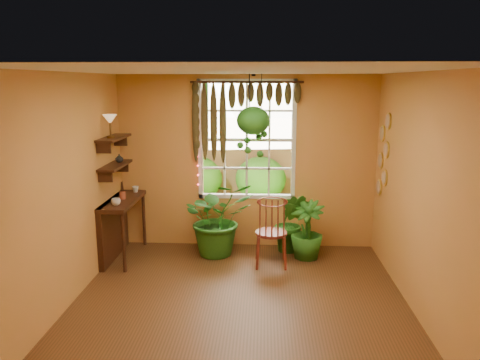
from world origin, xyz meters
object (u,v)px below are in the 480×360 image
(potted_plant_left, at_px, (218,218))
(hanging_basket, at_px, (253,124))
(windsor_chair, at_px, (271,242))
(counter_ledge, at_px, (116,222))
(potted_plant_mid, at_px, (291,223))

(potted_plant_left, relative_size, hanging_basket, 0.94)
(windsor_chair, height_order, potted_plant_left, windsor_chair)
(counter_ledge, height_order, hanging_basket, hanging_basket)
(windsor_chair, xyz_separation_m, potted_plant_mid, (0.31, 0.56, 0.12))
(windsor_chair, bearing_deg, counter_ledge, 173.43)
(potted_plant_left, bearing_deg, counter_ledge, -172.24)
(counter_ledge, relative_size, windsor_chair, 0.99)
(counter_ledge, distance_m, windsor_chair, 2.31)
(potted_plant_mid, xyz_separation_m, hanging_basket, (-0.59, 0.01, 1.51))
(windsor_chair, relative_size, hanging_basket, 0.99)
(windsor_chair, xyz_separation_m, hanging_basket, (-0.28, 0.57, 1.63))
(counter_ledge, relative_size, potted_plant_left, 1.05)
(windsor_chair, height_order, hanging_basket, hanging_basket)
(windsor_chair, xyz_separation_m, potted_plant_left, (-0.80, 0.41, 0.22))
(counter_ledge, bearing_deg, windsor_chair, -5.17)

